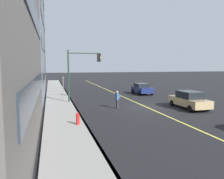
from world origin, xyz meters
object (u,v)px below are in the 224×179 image
(car_navy, at_px, (142,89))
(traffic_light_mast, at_px, (81,67))
(pedestrian_with_backpack, at_px, (117,98))
(fire_hydrant, at_px, (78,120))
(car_tan, at_px, (189,100))
(street_sign_post, at_px, (63,86))

(car_navy, bearing_deg, traffic_light_mast, 119.41)
(pedestrian_with_backpack, xyz_separation_m, fire_hydrant, (-5.62, 4.33, -0.49))
(car_navy, height_order, fire_hydrant, car_navy)
(car_tan, distance_m, pedestrian_with_backpack, 6.66)
(street_sign_post, bearing_deg, fire_hydrant, -178.45)
(car_tan, bearing_deg, traffic_light_mast, 56.70)
(car_navy, bearing_deg, car_tan, -179.04)
(car_tan, xyz_separation_m, car_navy, (11.10, 0.19, -0.05))
(street_sign_post, height_order, fire_hydrant, street_sign_post)
(car_navy, xyz_separation_m, pedestrian_with_backpack, (-9.26, 6.21, 0.19))
(car_tan, xyz_separation_m, street_sign_post, (7.52, 11.03, 0.83))
(street_sign_post, bearing_deg, car_navy, -71.75)
(pedestrian_with_backpack, distance_m, street_sign_post, 7.37)
(traffic_light_mast, bearing_deg, pedestrian_with_backpack, -146.47)
(pedestrian_with_backpack, bearing_deg, car_tan, -106.02)
(car_tan, xyz_separation_m, fire_hydrant, (-3.78, 10.73, -0.36))
(car_navy, bearing_deg, fire_hydrant, 144.68)
(pedestrian_with_backpack, relative_size, fire_hydrant, 1.75)
(traffic_light_mast, bearing_deg, car_navy, -60.59)
(car_tan, xyz_separation_m, traffic_light_mast, (6.03, 9.18, 2.98))
(car_tan, height_order, traffic_light_mast, traffic_light_mast)
(car_tan, relative_size, traffic_light_mast, 0.83)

